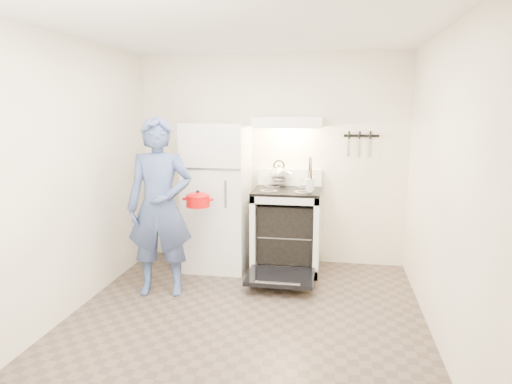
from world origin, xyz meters
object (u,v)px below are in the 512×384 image
at_px(stove_body, 287,231).
at_px(person, 160,207).
at_px(tea_kettle, 279,173).
at_px(refrigerator, 218,196).
at_px(dutch_oven, 198,201).

xyz_separation_m(stove_body, person, (-1.18, -0.90, 0.43)).
height_order(stove_body, person, person).
relative_size(stove_body, person, 0.51).
bearing_deg(stove_body, tea_kettle, 119.95).
distance_m(refrigerator, stove_body, 0.90).
relative_size(tea_kettle, dutch_oven, 0.97).
height_order(tea_kettle, person, person).
bearing_deg(stove_body, dutch_oven, -144.08).
bearing_deg(dutch_oven, tea_kettle, 48.49).
relative_size(stove_body, dutch_oven, 2.90).
height_order(person, dutch_oven, person).
bearing_deg(refrigerator, person, -113.04).
xyz_separation_m(person, dutch_oven, (0.31, 0.27, 0.02)).
xyz_separation_m(refrigerator, tea_kettle, (0.69, 0.24, 0.25)).
distance_m(stove_body, tea_kettle, 0.69).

